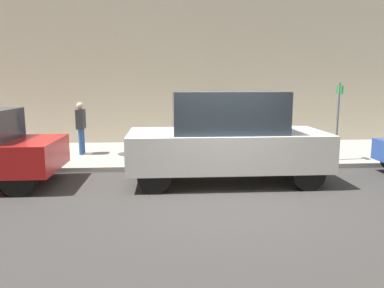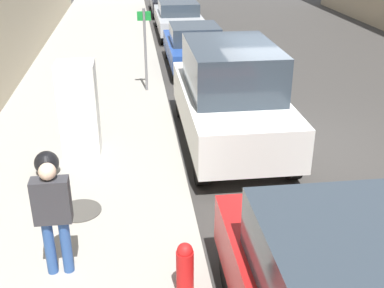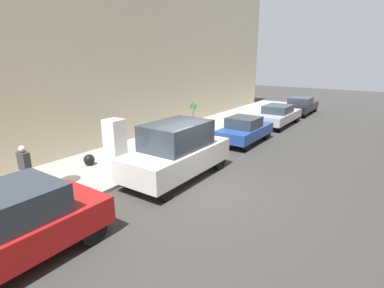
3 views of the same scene
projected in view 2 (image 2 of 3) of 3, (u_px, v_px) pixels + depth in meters
ground_plane at (284, 143)px, 10.53m from camera, size 80.00×80.00×0.00m
sidewalk_slab at (78, 152)px, 10.01m from camera, size 4.19×44.00×0.13m
discarded_refrigerator at (79, 108)px, 9.52m from camera, size 0.74×0.71×1.85m
manhole_cover at (80, 211)px, 7.83m from camera, size 0.70×0.70×0.02m
street_sign_post at (145, 45)px, 12.93m from camera, size 0.36×0.07×2.23m
fire_hydrant at (185, 268)px, 5.95m from camera, size 0.22×0.22×0.75m
trash_bag at (47, 163)px, 8.89m from camera, size 0.46×0.46×0.46m
pedestrian_standing_near at (53, 212)px, 6.09m from camera, size 0.47×0.22×1.63m
parked_van_white at (230, 96)px, 10.12m from camera, size 1.99×4.63×2.17m
parked_hatchback_blue at (194, 46)px, 15.65m from camera, size 1.72×3.85×1.44m
parked_sedan_silver at (178, 17)px, 20.41m from camera, size 1.79×4.70×1.41m
parked_sedan_dark at (168, 0)px, 25.24m from camera, size 1.82×4.35×1.37m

